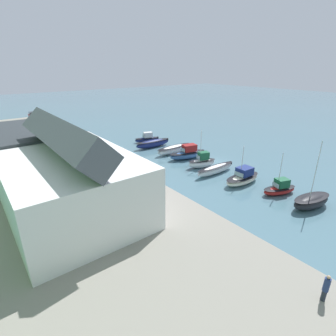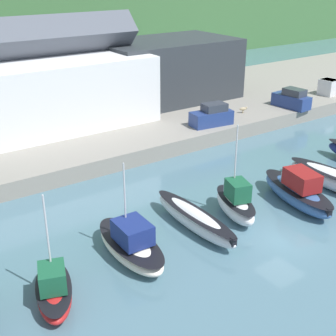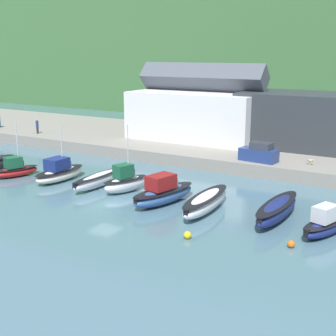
# 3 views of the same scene
# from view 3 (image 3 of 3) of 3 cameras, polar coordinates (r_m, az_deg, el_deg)

# --- Properties ---
(ground_plane) EXTENTS (320.00, 320.00, 0.00)m
(ground_plane) POSITION_cam_3_polar(r_m,az_deg,el_deg) (42.57, -7.77, -4.36)
(ground_plane) COLOR slate
(hillside_backdrop) EXTENTS (240.00, 56.10, 39.99)m
(hillside_backdrop) POSITION_cam_3_polar(r_m,az_deg,el_deg) (116.64, 18.57, 16.64)
(hillside_backdrop) COLOR #42703D
(hillside_backdrop) RESTS_ON ground_plane
(quay_promenade) EXTENTS (122.63, 21.19, 1.44)m
(quay_promenade) POSITION_cam_3_polar(r_m,az_deg,el_deg) (64.05, 6.55, 2.60)
(quay_promenade) COLOR gray
(quay_promenade) RESTS_ON ground_plane
(harbor_clubhouse) EXTENTS (18.27, 12.14, 10.38)m
(harbor_clubhouse) POSITION_cam_3_polar(r_m,az_deg,el_deg) (66.40, 4.07, 6.93)
(harbor_clubhouse) COLOR white
(harbor_clubhouse) RESTS_ON quay_promenade
(yacht_club_building) EXTENTS (15.81, 9.60, 6.82)m
(yacht_club_building) POSITION_cam_3_polar(r_m,az_deg,el_deg) (62.02, 16.28, 5.62)
(yacht_club_building) COLOR #2D3338
(yacht_club_building) RESTS_ON quay_promenade
(moored_boat_1) EXTENTS (3.37, 5.29, 6.01)m
(moored_boat_1) POSITION_cam_3_polar(r_m,az_deg,el_deg) (53.73, -18.09, -0.16)
(moored_boat_1) COLOR red
(moored_boat_1) RESTS_ON ground_plane
(moored_boat_2) EXTENTS (2.63, 6.58, 5.95)m
(moored_boat_2) POSITION_cam_3_polar(r_m,az_deg,el_deg) (50.76, -13.11, -0.51)
(moored_boat_2) COLOR white
(moored_boat_2) RESTS_ON ground_plane
(moored_boat_3) EXTENTS (1.52, 8.08, 1.43)m
(moored_boat_3) POSITION_cam_3_polar(r_m,az_deg,el_deg) (47.83, -8.32, -1.36)
(moored_boat_3) COLOR silver
(moored_boat_3) RESTS_ON ground_plane
(moored_boat_4) EXTENTS (3.18, 5.28, 6.56)m
(moored_boat_4) POSITION_cam_3_polar(r_m,az_deg,el_deg) (45.60, -5.23, -1.67)
(moored_boat_4) COLOR silver
(moored_boat_4) RESTS_ON ground_plane
(moored_boat_5) EXTENTS (3.82, 7.68, 2.71)m
(moored_boat_5) POSITION_cam_3_polar(r_m,az_deg,el_deg) (42.04, -0.59, -3.04)
(moored_boat_5) COLOR #33568E
(moored_boat_5) RESTS_ON ground_plane
(moored_boat_6) EXTENTS (2.35, 8.40, 1.56)m
(moored_boat_6) POSITION_cam_3_polar(r_m,az_deg,el_deg) (40.18, 4.60, -4.17)
(moored_boat_6) COLOR white
(moored_boat_6) RESTS_ON ground_plane
(moored_boat_7) EXTENTS (2.10, 8.35, 1.62)m
(moored_boat_7) POSITION_cam_3_polar(r_m,az_deg,el_deg) (39.09, 13.14, -4.98)
(moored_boat_7) COLOR navy
(moored_boat_7) RESTS_ON ground_plane
(moored_boat_8) EXTENTS (3.40, 5.92, 2.31)m
(moored_boat_8) POSITION_cam_3_polar(r_m,az_deg,el_deg) (37.06, 18.69, -6.48)
(moored_boat_8) COLOR navy
(moored_boat_8) RESTS_ON ground_plane
(parked_car_2) EXTENTS (4.39, 2.30, 2.16)m
(parked_car_2) POSITION_cam_3_polar(r_m,az_deg,el_deg) (52.83, 11.05, 1.78)
(parked_car_2) COLOR navy
(parked_car_2) RESTS_ON quay_promenade
(person_on_quay) EXTENTS (0.40, 0.40, 2.14)m
(person_on_quay) POSITION_cam_3_polar(r_m,az_deg,el_deg) (72.26, -15.65, 4.94)
(person_on_quay) COLOR #232838
(person_on_quay) RESTS_ON quay_promenade
(dog_on_quay) EXTENTS (0.87, 0.59, 0.68)m
(dog_on_quay) POSITION_cam_3_polar(r_m,az_deg,el_deg) (52.59, 16.97, 0.86)
(dog_on_quay) COLOR tan
(dog_on_quay) RESTS_ON quay_promenade
(mooring_buoy_0) EXTENTS (0.54, 0.54, 0.54)m
(mooring_buoy_0) POSITION_cam_3_polar(r_m,az_deg,el_deg) (34.17, 14.78, -8.95)
(mooring_buoy_0) COLOR orange
(mooring_buoy_0) RESTS_ON ground_plane
(mooring_buoy_1) EXTENTS (0.57, 0.57, 0.57)m
(mooring_buoy_1) POSITION_cam_3_polar(r_m,az_deg,el_deg) (34.57, 2.39, -8.17)
(mooring_buoy_1) COLOR yellow
(mooring_buoy_1) RESTS_ON ground_plane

